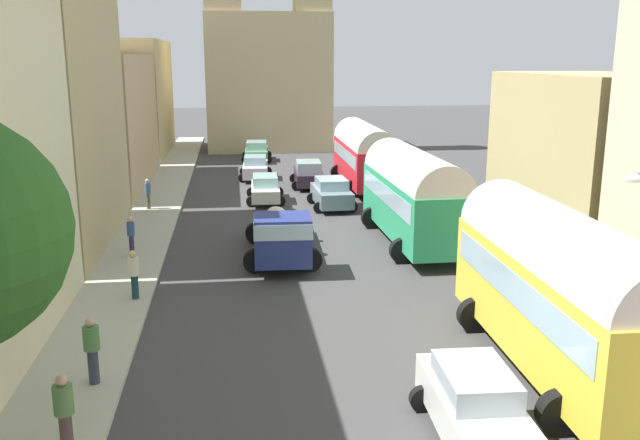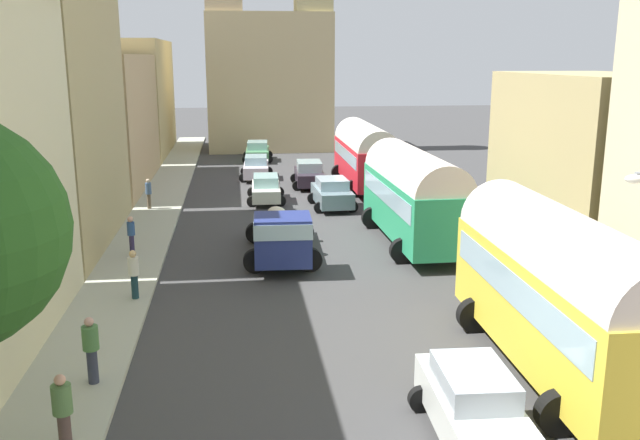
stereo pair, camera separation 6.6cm
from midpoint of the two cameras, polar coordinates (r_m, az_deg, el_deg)
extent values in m
plane|color=#3C3C3C|center=(34.20, -1.73, 0.20)|extent=(154.00, 154.00, 0.00)
cube|color=#A8AA97|center=(34.29, -13.88, -0.04)|extent=(2.50, 70.00, 0.14)
cube|color=gray|center=(35.59, 9.97, 0.64)|extent=(2.50, 70.00, 0.14)
cube|color=tan|center=(30.60, -21.48, 8.39)|extent=(4.14, 11.46, 11.27)
cube|color=tan|center=(43.89, -17.72, 7.84)|extent=(5.12, 13.95, 8.02)
cube|color=tan|center=(58.32, -15.26, 9.84)|extent=(5.24, 13.84, 9.18)
cube|color=tan|center=(29.26, 21.71, 4.21)|extent=(4.88, 9.36, 7.26)
cube|color=tan|center=(60.13, -4.27, 11.44)|extent=(10.46, 7.10, 11.43)
cube|color=tan|center=(58.25, -7.96, 14.72)|extent=(2.98, 2.98, 18.42)
cube|color=tan|center=(58.64, -0.54, 14.84)|extent=(2.98, 2.98, 18.42)
cube|color=yellow|center=(18.17, 19.41, -6.94)|extent=(2.68, 9.19, 2.55)
cylinder|color=silver|center=(17.78, 19.73, -3.08)|extent=(2.63, 9.01, 2.39)
cube|color=#99B7C6|center=(17.99, 19.55, -5.27)|extent=(2.71, 8.46, 0.82)
cylinder|color=black|center=(20.65, 12.89, -7.80)|extent=(1.00, 0.35, 1.00)
cylinder|color=black|center=(21.48, 18.82, -7.36)|extent=(1.00, 0.35, 1.00)
cylinder|color=black|center=(15.89, 19.49, -15.04)|extent=(1.00, 0.35, 1.00)
cube|color=#2A9C66|center=(29.41, 7.88, 1.24)|extent=(2.56, 9.11, 2.38)
cylinder|color=silver|center=(29.18, 7.96, 3.52)|extent=(2.51, 8.93, 2.41)
cube|color=#99B7C6|center=(29.30, 7.91, 2.23)|extent=(2.60, 8.38, 0.76)
cylinder|color=black|center=(32.06, 4.46, 0.17)|extent=(1.00, 0.35, 1.00)
cylinder|color=black|center=(32.62, 8.47, 0.30)|extent=(1.00, 0.35, 1.00)
cylinder|color=black|center=(26.76, 7.00, -2.60)|extent=(1.00, 0.35, 1.00)
cylinder|color=black|center=(27.44, 11.72, -2.38)|extent=(1.00, 0.35, 1.00)
cube|color=red|center=(41.89, 3.82, 4.91)|extent=(2.56, 9.30, 2.24)
cylinder|color=silver|center=(41.74, 3.85, 6.43)|extent=(2.50, 9.12, 2.43)
cube|color=#99B7C6|center=(41.82, 3.83, 5.58)|extent=(2.60, 8.56, 0.72)
cylinder|color=black|center=(44.68, 1.65, 4.02)|extent=(1.00, 0.35, 1.00)
cylinder|color=black|center=(45.08, 4.61, 4.07)|extent=(1.00, 0.35, 1.00)
cylinder|color=black|center=(39.08, 2.86, 2.63)|extent=(1.00, 0.35, 1.00)
cylinder|color=black|center=(39.54, 6.23, 2.69)|extent=(1.00, 0.35, 1.00)
cube|color=navy|center=(25.06, -3.08, -1.64)|extent=(2.14, 1.94, 1.77)
cube|color=#99B7C6|center=(24.93, -3.09, -0.54)|extent=(2.19, 2.01, 0.57)
cube|color=brown|center=(28.57, -3.29, -1.01)|extent=(2.28, 5.18, 0.55)
ellipsoid|color=beige|center=(29.12, -2.97, 0.31)|extent=(1.02, 0.88, 0.48)
ellipsoid|color=beige|center=(27.65, -3.50, -0.34)|extent=(0.85, 1.04, 0.54)
ellipsoid|color=beige|center=(29.91, -3.58, 0.67)|extent=(1.10, 1.11, 0.49)
ellipsoid|color=beige|center=(27.37, -2.43, 0.22)|extent=(0.98, 0.94, 0.49)
cylinder|color=black|center=(25.63, -0.75, -3.34)|extent=(0.90, 0.31, 0.90)
cylinder|color=black|center=(25.57, -5.40, -3.44)|extent=(0.90, 0.31, 0.90)
cylinder|color=black|center=(29.64, -1.33, -1.00)|extent=(0.90, 0.31, 0.90)
cylinder|color=black|center=(29.59, -5.34, -1.08)|extent=(0.90, 0.31, 0.90)
cube|color=silver|center=(37.93, -4.51, 2.42)|extent=(1.65, 4.07, 0.67)
cube|color=#90C1C0|center=(37.81, -4.53, 3.33)|extent=(1.41, 2.13, 0.56)
cylinder|color=black|center=(36.78, -3.28, 1.61)|extent=(0.60, 0.21, 0.60)
cylinder|color=black|center=(36.76, -5.66, 1.56)|extent=(0.60, 0.21, 0.60)
cylinder|color=black|center=(39.22, -3.42, 2.36)|extent=(0.60, 0.21, 0.60)
cylinder|color=black|center=(39.20, -5.64, 2.31)|extent=(0.60, 0.21, 0.60)
cube|color=silver|center=(45.18, -5.33, 4.26)|extent=(1.80, 4.16, 0.75)
cube|color=#8EB7C1|center=(45.09, -5.35, 5.05)|extent=(1.51, 2.19, 0.52)
cylinder|color=black|center=(43.99, -4.31, 3.57)|extent=(0.60, 0.21, 0.60)
cylinder|color=black|center=(44.02, -6.39, 3.53)|extent=(0.60, 0.21, 0.60)
cylinder|color=black|center=(46.48, -4.31, 4.11)|extent=(0.60, 0.21, 0.60)
cylinder|color=black|center=(46.51, -6.29, 4.07)|extent=(0.60, 0.21, 0.60)
cube|color=#4D8C59|center=(53.14, -5.22, 5.61)|extent=(1.94, 4.27, 0.67)
cube|color=#92C0BE|center=(53.06, -5.23, 6.28)|extent=(1.63, 2.25, 0.58)
cylinder|color=black|center=(51.90, -4.28, 5.10)|extent=(0.60, 0.21, 0.60)
cylinder|color=black|center=(51.93, -6.19, 5.06)|extent=(0.60, 0.21, 0.60)
cylinder|color=black|center=(54.46, -4.28, 5.50)|extent=(0.60, 0.21, 0.60)
cylinder|color=black|center=(54.49, -6.10, 5.46)|extent=(0.60, 0.21, 0.60)
cube|color=silver|center=(15.14, 12.77, -15.33)|extent=(1.75, 4.06, 0.80)
cube|color=#A5B1BC|center=(14.83, 12.91, -13.04)|extent=(1.48, 2.14, 0.55)
cylinder|color=black|center=(16.17, 8.61, -14.64)|extent=(0.60, 0.21, 0.60)
cylinder|color=black|center=(16.58, 14.09, -14.17)|extent=(0.60, 0.21, 0.60)
cube|color=slate|center=(36.29, 1.07, 2.06)|extent=(1.85, 3.96, 0.80)
cube|color=#A4BACA|center=(36.16, 1.07, 3.10)|extent=(1.59, 2.08, 0.53)
cylinder|color=black|center=(37.40, -0.56, 1.83)|extent=(0.60, 0.21, 0.60)
cylinder|color=black|center=(37.68, 2.04, 1.92)|extent=(0.60, 0.21, 0.60)
cylinder|color=black|center=(35.06, 0.02, 1.04)|extent=(0.60, 0.21, 0.60)
cylinder|color=black|center=(35.36, 2.78, 1.13)|extent=(0.60, 0.21, 0.60)
cube|color=#2C242F|center=(42.31, -0.86, 3.68)|extent=(1.82, 4.26, 0.74)
cube|color=#98B9BC|center=(42.20, -0.87, 4.56)|extent=(1.54, 2.24, 0.58)
cylinder|color=black|center=(43.60, -2.08, 3.51)|extent=(0.60, 0.21, 0.60)
cylinder|color=black|center=(43.71, 0.10, 3.55)|extent=(0.60, 0.21, 0.60)
cylinder|color=black|center=(41.04, -1.89, 2.88)|extent=(0.60, 0.21, 0.60)
cylinder|color=black|center=(41.17, 0.42, 2.92)|extent=(0.60, 0.21, 0.60)
cylinder|color=#17333C|center=(23.37, -15.13, -6.51)|extent=(0.19, 0.19, 0.14)
cylinder|color=#17333C|center=(23.21, -15.20, -5.42)|extent=(0.31, 0.31, 0.80)
cylinder|color=silver|center=(23.00, -15.31, -3.75)|extent=(0.47, 0.47, 0.61)
sphere|color=tan|center=(22.88, -15.37, -2.75)|extent=(0.24, 0.24, 0.24)
cylinder|color=brown|center=(36.70, -14.06, 0.83)|extent=(0.17, 0.17, 0.14)
cylinder|color=brown|center=(36.60, -14.10, 1.53)|extent=(0.27, 0.27, 0.78)
cylinder|color=#435D80|center=(36.47, -14.16, 2.59)|extent=(0.42, 0.42, 0.59)
sphere|color=tan|center=(36.40, -14.20, 3.21)|extent=(0.21, 0.21, 0.21)
cylinder|color=#2E2749|center=(28.26, -15.37, -3.02)|extent=(0.17, 0.17, 0.14)
cylinder|color=#2E2749|center=(28.13, -15.43, -2.06)|extent=(0.27, 0.27, 0.84)
cylinder|color=#2E4F86|center=(27.96, -15.52, -0.71)|extent=(0.42, 0.42, 0.53)
sphere|color=tan|center=(27.87, -15.57, 0.06)|extent=(0.24, 0.24, 0.24)
cylinder|color=#4E3C38|center=(15.15, -20.49, -16.33)|extent=(0.33, 0.33, 0.85)
cylinder|color=#527A44|center=(14.81, -20.73, -13.88)|extent=(0.51, 0.51, 0.61)
sphere|color=tan|center=(14.63, -20.87, -12.43)|extent=(0.23, 0.23, 0.23)
cylinder|color=#2E3344|center=(17.97, -18.31, -13.01)|extent=(0.22, 0.22, 0.14)
cylinder|color=#2E3344|center=(17.75, -18.43, -11.54)|extent=(0.33, 0.33, 0.87)
cylinder|color=#477840|center=(17.46, -18.61, -9.35)|extent=(0.51, 0.51, 0.59)
sphere|color=tan|center=(17.31, -18.72, -8.09)|extent=(0.23, 0.23, 0.23)
ellipsoid|color=silver|center=(15.49, 25.03, 3.13)|extent=(0.44, 0.28, 0.20)
camera|label=1|loc=(0.03, -89.93, 0.02)|focal=38.14mm
camera|label=2|loc=(0.03, 90.07, -0.02)|focal=38.14mm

